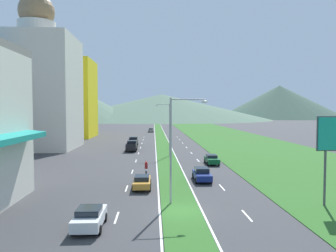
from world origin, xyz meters
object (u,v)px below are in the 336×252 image
at_px(car_1, 151,130).
at_px(car_3, 142,181).
at_px(car_2, 212,159).
at_px(car_4, 202,174).
at_px(street_lamp_near, 175,143).
at_px(street_lamp_mid, 168,126).
at_px(pickup_truck_0, 133,142).
at_px(motorcycle_rider, 146,169).
at_px(car_0, 90,217).
at_px(pickup_truck_1, 132,146).

xyz_separation_m(car_1, car_3, (-0.26, -87.90, -0.04)).
xyz_separation_m(car_2, car_4, (-3.25, -11.59, 0.02)).
distance_m(street_lamp_near, street_lamp_mid, 30.00).
distance_m(street_lamp_mid, pickup_truck_0, 18.98).
bearing_deg(motorcycle_rider, car_3, 177.59).
height_order(street_lamp_mid, car_2, street_lamp_mid).
height_order(street_lamp_near, car_4, street_lamp_near).
height_order(car_0, car_4, car_4).
xyz_separation_m(pickup_truck_0, motorcycle_rider, (3.75, -34.03, -0.24)).
bearing_deg(street_lamp_mid, pickup_truck_1, 132.12).
bearing_deg(pickup_truck_1, car_4, -160.53).
bearing_deg(car_2, car_1, -172.29).
distance_m(pickup_truck_0, pickup_truck_1, 9.14).
height_order(car_4, motorcycle_rider, motorcycle_rider).
xyz_separation_m(car_0, car_2, (13.43, 26.52, -0.03)).
bearing_deg(street_lamp_mid, car_0, -101.32).
bearing_deg(car_0, pickup_truck_0, 0.18).
xyz_separation_m(street_lamp_mid, car_2, (6.28, -9.16, -4.64)).
height_order(car_3, pickup_truck_0, pickup_truck_0).
distance_m(car_1, motorcycle_rider, 80.88).
relative_size(street_lamp_mid, car_1, 2.35).
relative_size(car_0, pickup_truck_1, 0.78).
bearing_deg(pickup_truck_1, car_3, -174.27).
height_order(street_lamp_mid, car_1, street_lamp_mid).
distance_m(street_lamp_near, car_2, 22.48).
height_order(car_2, pickup_truck_0, pickup_truck_0).
distance_m(street_lamp_mid, car_4, 21.47).
bearing_deg(car_0, street_lamp_mid, -11.32).
bearing_deg(pickup_truck_0, car_0, -179.82).
bearing_deg(street_lamp_mid, car_4, -81.68).
bearing_deg(car_2, car_3, -34.18).
bearing_deg(pickup_truck_1, car_2, -141.81).
bearing_deg(car_1, street_lamp_near, -178.26).
xyz_separation_m(street_lamp_near, street_lamp_mid, (0.75, 30.00, -0.05)).
distance_m(pickup_truck_1, motorcycle_rider, 25.13).
xyz_separation_m(street_lamp_near, pickup_truck_1, (-6.32, 37.81, -4.45)).
relative_size(street_lamp_mid, car_2, 2.15).
height_order(car_0, motorcycle_rider, motorcycle_rider).
height_order(street_lamp_near, car_0, street_lamp_near).
distance_m(car_0, car_1, 99.55).
relative_size(street_lamp_mid, car_3, 2.06).
distance_m(street_lamp_mid, car_3, 24.85).
height_order(street_lamp_mid, pickup_truck_1, street_lamp_mid).
relative_size(car_0, car_2, 0.96).
bearing_deg(pickup_truck_1, pickup_truck_0, 1.56).
bearing_deg(car_2, car_4, -15.66).
height_order(car_1, pickup_truck_1, pickup_truck_1).
bearing_deg(pickup_truck_0, pickup_truck_1, -178.44).
bearing_deg(car_1, street_lamp_mid, -176.77).
distance_m(street_lamp_near, pickup_truck_1, 38.59).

